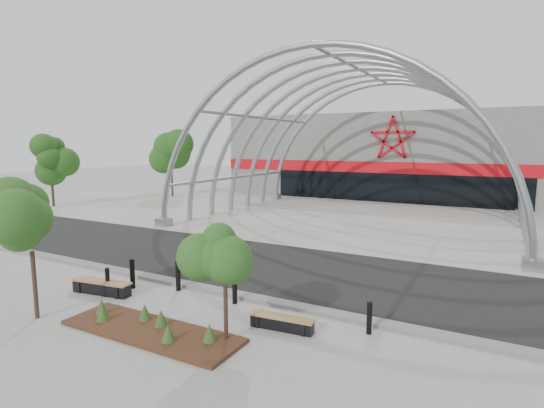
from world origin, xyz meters
name	(u,v)px	position (x,y,z in m)	size (l,w,h in m)	color
ground	(219,289)	(0.00, 0.00, 0.00)	(140.00, 140.00, 0.00)	gray
road	(266,265)	(0.00, 3.50, 0.01)	(140.00, 7.00, 0.02)	black
forecourt	(353,221)	(0.00, 15.50, 0.02)	(60.00, 17.00, 0.04)	#A6A297
kerb	(214,290)	(0.00, -0.25, 0.06)	(60.00, 0.50, 0.12)	slate
arena_building	(409,156)	(0.00, 33.45, 3.99)	(34.00, 15.24, 8.00)	slate
vault_canopy	(353,221)	(0.00, 15.50, 0.02)	(20.80, 15.80, 20.36)	#93989E
planting_bed	(149,327)	(0.35, -3.75, 0.14)	(5.38, 1.68, 0.57)	#381D15
street_tree_0	(30,223)	(-3.30, -4.65, 2.88)	(1.76, 1.76, 4.01)	#321E19
street_tree_1	(225,253)	(2.57, -3.23, 2.40)	(1.41, 1.41, 3.34)	black
bench_0	(102,287)	(-3.31, -2.31, 0.23)	(2.31, 0.80, 0.47)	black
bench_1	(282,323)	(3.51, -1.85, 0.19)	(1.89, 0.58, 0.39)	black
bollard_0	(108,281)	(-3.10, -2.21, 0.46)	(0.15, 0.15, 0.93)	black
bollard_1	(132,274)	(-2.81, -1.36, 0.54)	(0.17, 0.17, 1.08)	black
bollard_2	(178,276)	(-1.19, -0.77, 0.54)	(0.17, 0.17, 1.07)	black
bollard_3	(235,288)	(1.25, -0.83, 0.51)	(0.16, 0.16, 1.01)	black
bollard_4	(369,318)	(5.73, -0.94, 0.46)	(0.15, 0.15, 0.91)	black
bg_tree_0	(171,149)	(-20.00, 20.00, 4.64)	(3.00, 3.00, 6.45)	black
bg_tree_2	(50,160)	(-24.00, 10.00, 3.86)	(2.55, 2.55, 5.38)	black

